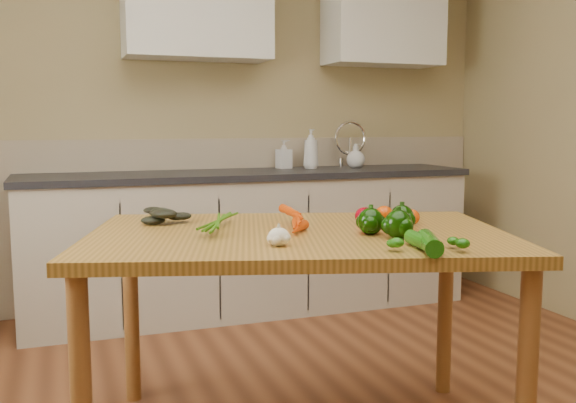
# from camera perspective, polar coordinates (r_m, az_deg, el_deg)

# --- Properties ---
(room) EXTENTS (4.04, 5.04, 2.64)m
(room) POSITION_cam_1_polar(r_m,az_deg,el_deg) (2.12, 7.07, 8.08)
(room) COLOR brown
(room) RESTS_ON ground
(counter_run) EXTENTS (2.84, 0.64, 1.14)m
(counter_run) POSITION_cam_1_polar(r_m,az_deg,el_deg) (4.14, -3.16, -3.39)
(counter_run) COLOR #B0A592
(counter_run) RESTS_ON ground
(upper_cabinets) EXTENTS (2.15, 0.35, 0.70)m
(upper_cabinets) POSITION_cam_1_polar(r_m,az_deg,el_deg) (4.36, 0.14, 16.86)
(upper_cabinets) COLOR silver
(upper_cabinets) RESTS_ON room
(table) EXTENTS (1.72, 1.36, 0.81)m
(table) POSITION_cam_1_polar(r_m,az_deg,el_deg) (2.36, 0.92, -4.84)
(table) COLOR #A67530
(table) RESTS_ON ground
(soap_bottle_a) EXTENTS (0.14, 0.14, 0.26)m
(soap_bottle_a) POSITION_cam_1_polar(r_m,az_deg,el_deg) (4.29, 2.05, 4.70)
(soap_bottle_a) COLOR silver
(soap_bottle_a) RESTS_ON counter_run
(soap_bottle_b) EXTENTS (0.10, 0.10, 0.19)m
(soap_bottle_b) POSITION_cam_1_polar(r_m,az_deg,el_deg) (4.31, -0.38, 4.22)
(soap_bottle_b) COLOR silver
(soap_bottle_b) RESTS_ON counter_run
(soap_bottle_c) EXTENTS (0.17, 0.17, 0.16)m
(soap_bottle_c) POSITION_cam_1_polar(r_m,az_deg,el_deg) (4.41, 6.04, 4.06)
(soap_bottle_c) COLOR silver
(soap_bottle_c) RESTS_ON counter_run
(carrot_bunch) EXTENTS (0.33, 0.29, 0.08)m
(carrot_bunch) POSITION_cam_1_polar(r_m,az_deg,el_deg) (2.39, -1.53, -1.60)
(carrot_bunch) COLOR #CC3C04
(carrot_bunch) RESTS_ON table
(leafy_greens) EXTENTS (0.22, 0.19, 0.11)m
(leafy_greens) POSITION_cam_1_polar(r_m,az_deg,el_deg) (2.57, -10.60, -0.76)
(leafy_greens) COLOR black
(leafy_greens) RESTS_ON table
(garlic_bulb) EXTENTS (0.07, 0.07, 0.06)m
(garlic_bulb) POSITION_cam_1_polar(r_m,az_deg,el_deg) (2.07, -0.83, -3.16)
(garlic_bulb) COLOR white
(garlic_bulb) RESTS_ON table
(pepper_a) EXTENTS (0.09, 0.09, 0.09)m
(pepper_a) POSITION_cam_1_polar(r_m,az_deg,el_deg) (2.31, 7.35, -1.75)
(pepper_a) COLOR black
(pepper_a) RESTS_ON table
(pepper_b) EXTENTS (0.09, 0.09, 0.09)m
(pepper_b) POSITION_cam_1_polar(r_m,az_deg,el_deg) (2.41, 10.08, -1.43)
(pepper_b) COLOR black
(pepper_b) RESTS_ON table
(pepper_c) EXTENTS (0.10, 0.10, 0.10)m
(pepper_c) POSITION_cam_1_polar(r_m,az_deg,el_deg) (2.24, 9.78, -2.00)
(pepper_c) COLOR black
(pepper_c) RESTS_ON table
(tomato_a) EXTENTS (0.08, 0.08, 0.07)m
(tomato_a) POSITION_cam_1_polar(r_m,az_deg,el_deg) (2.51, 6.82, -1.29)
(tomato_a) COLOR maroon
(tomato_a) RESTS_ON table
(tomato_b) EXTENTS (0.07, 0.07, 0.07)m
(tomato_b) POSITION_cam_1_polar(r_m,az_deg,el_deg) (2.58, 8.54, -1.13)
(tomato_b) COLOR #CF4005
(tomato_b) RESTS_ON table
(tomato_c) EXTENTS (0.07, 0.07, 0.06)m
(tomato_c) POSITION_cam_1_polar(r_m,az_deg,el_deg) (2.54, 10.90, -1.36)
(tomato_c) COLOR #CF4005
(tomato_c) RESTS_ON table
(zucchini_a) EXTENTS (0.08, 0.21, 0.05)m
(zucchini_a) POSITION_cam_1_polar(r_m,az_deg,el_deg) (2.06, 11.92, -3.55)
(zucchini_a) COLOR #124D08
(zucchini_a) RESTS_ON table
(zucchini_b) EXTENTS (0.13, 0.21, 0.06)m
(zucchini_b) POSITION_cam_1_polar(r_m,az_deg,el_deg) (2.02, 12.47, -3.61)
(zucchini_b) COLOR #124D08
(zucchini_b) RESTS_ON table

